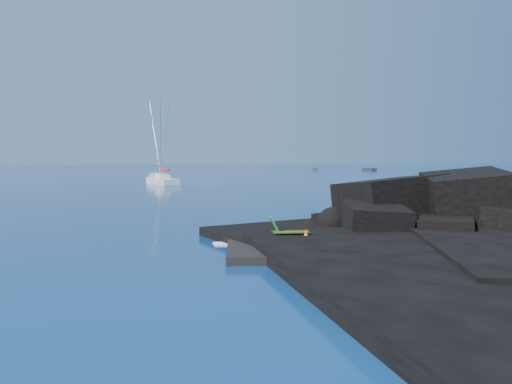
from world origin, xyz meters
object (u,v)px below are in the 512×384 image
sailboat (162,184)px  distant_boat_a (316,170)px  deck_chair (291,227)px  distant_boat_b (369,171)px  marker_cone (306,235)px  sunbather (353,239)px

sailboat → distant_boat_a: 74.48m
sailboat → deck_chair: size_ratio=7.22×
distant_boat_b → distant_boat_a: bearing=140.9°
marker_cone → distant_boat_a: (30.53, 115.55, -0.64)m
sailboat → sunbather: (11.21, -53.14, 0.51)m
deck_chair → distant_boat_a: 119.18m
deck_chair → sunbather: bearing=-22.0°
marker_cone → distant_boat_a: size_ratio=0.12×
marker_cone → distant_boat_b: (43.79, 108.66, -0.64)m
deck_chair → marker_cone: bearing=-38.8°
deck_chair → marker_cone: (0.61, -0.51, -0.33)m
deck_chair → distant_boat_a: size_ratio=0.38×
sailboat → sunbather: 54.31m
marker_cone → distant_boat_a: 119.52m
deck_chair → distant_boat_b: (44.41, 108.15, -0.96)m
distant_boat_a → distant_boat_b: bearing=-13.2°
distant_boat_a → distant_boat_b: (13.26, -6.89, 0.00)m
sailboat → marker_cone: (9.17, -52.53, 0.64)m
distant_boat_a → distant_boat_b: 14.94m
sailboat → distant_boat_a: size_ratio=2.72×
sunbather → distant_boat_a: bearing=48.7°
sunbather → marker_cone: 2.13m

